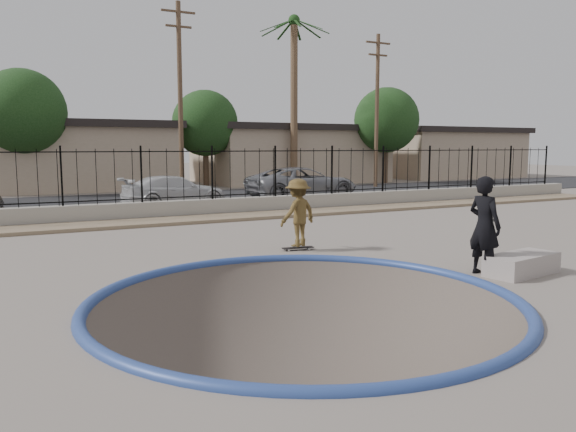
% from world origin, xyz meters
% --- Properties ---
extents(ground, '(120.00, 120.00, 2.20)m').
position_xyz_m(ground, '(0.00, 12.00, -1.10)').
color(ground, slate).
rests_on(ground, ground).
extents(bowl_pit, '(6.84, 6.84, 1.80)m').
position_xyz_m(bowl_pit, '(0.00, -1.00, 0.00)').
color(bowl_pit, '#483D37').
rests_on(bowl_pit, ground).
extents(coping_ring, '(7.04, 7.04, 0.20)m').
position_xyz_m(coping_ring, '(0.00, -1.00, 0.00)').
color(coping_ring, navy).
rests_on(coping_ring, ground).
extents(rock_strip, '(42.00, 1.60, 0.11)m').
position_xyz_m(rock_strip, '(0.00, 9.20, 0.06)').
color(rock_strip, '#937960').
rests_on(rock_strip, ground).
extents(retaining_wall, '(42.00, 0.45, 0.60)m').
position_xyz_m(retaining_wall, '(0.00, 10.30, 0.30)').
color(retaining_wall, gray).
rests_on(retaining_wall, ground).
extents(fence, '(40.00, 0.04, 1.80)m').
position_xyz_m(fence, '(0.00, 10.30, 1.50)').
color(fence, black).
rests_on(fence, retaining_wall).
extents(street, '(90.00, 8.00, 0.04)m').
position_xyz_m(street, '(0.00, 17.00, 0.02)').
color(street, black).
rests_on(street, ground).
extents(house_center, '(10.60, 8.60, 3.90)m').
position_xyz_m(house_center, '(0.00, 26.50, 1.97)').
color(house_center, tan).
rests_on(house_center, ground).
extents(house_east, '(12.60, 8.60, 3.90)m').
position_xyz_m(house_east, '(14.00, 26.50, 1.97)').
color(house_east, tan).
rests_on(house_east, ground).
extents(house_east_far, '(11.60, 8.60, 3.90)m').
position_xyz_m(house_east_far, '(28.00, 26.50, 1.97)').
color(house_east_far, tan).
rests_on(house_east_far, ground).
extents(palm_right, '(2.30, 2.30, 10.30)m').
position_xyz_m(palm_right, '(12.00, 22.00, 7.33)').
color(palm_right, brown).
rests_on(palm_right, ground).
extents(utility_pole_mid, '(1.70, 0.24, 9.50)m').
position_xyz_m(utility_pole_mid, '(4.00, 19.00, 4.96)').
color(utility_pole_mid, '#473323').
rests_on(utility_pole_mid, ground).
extents(utility_pole_right, '(1.70, 0.24, 9.00)m').
position_xyz_m(utility_pole_right, '(16.00, 19.00, 4.70)').
color(utility_pole_right, '#473323').
rests_on(utility_pole_right, ground).
extents(street_tree_left, '(4.32, 4.32, 6.36)m').
position_xyz_m(street_tree_left, '(-3.00, 23.00, 4.19)').
color(street_tree_left, '#473323').
rests_on(street_tree_left, ground).
extents(street_tree_mid, '(3.96, 3.96, 5.83)m').
position_xyz_m(street_tree_mid, '(7.00, 24.00, 3.84)').
color(street_tree_mid, '#473323').
rests_on(street_tree_mid, ground).
extents(street_tree_right, '(4.32, 4.32, 6.36)m').
position_xyz_m(street_tree_right, '(19.00, 22.00, 4.19)').
color(street_tree_right, '#473323').
rests_on(street_tree_right, ground).
extents(skater, '(1.17, 0.88, 1.62)m').
position_xyz_m(skater, '(2.04, 3.00, 0.81)').
color(skater, brown).
rests_on(skater, ground).
extents(skateboard, '(0.79, 0.30, 0.07)m').
position_xyz_m(skateboard, '(2.04, 3.00, 0.05)').
color(skateboard, black).
rests_on(skateboard, ground).
extents(videographer, '(0.51, 0.73, 1.92)m').
position_xyz_m(videographer, '(4.00, -0.93, 0.96)').
color(videographer, black).
rests_on(videographer, ground).
extents(concrete_ledge, '(1.69, 0.93, 0.40)m').
position_xyz_m(concrete_ledge, '(4.70, -1.26, 0.20)').
color(concrete_ledge, gray).
rests_on(concrete_ledge, ground).
extents(car_c, '(4.44, 2.14, 1.25)m').
position_xyz_m(car_c, '(2.12, 13.79, 0.66)').
color(car_c, silver).
rests_on(car_c, street).
extents(car_d, '(5.33, 2.53, 1.47)m').
position_xyz_m(car_d, '(8.38, 14.32, 0.77)').
color(car_d, gray).
rests_on(car_d, street).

